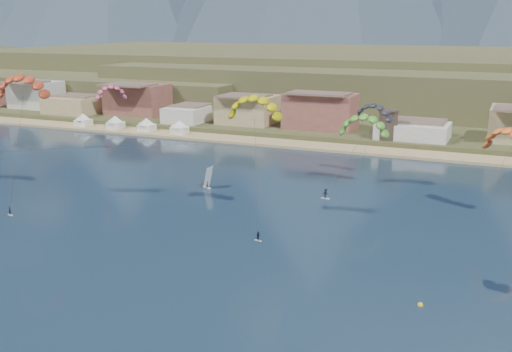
# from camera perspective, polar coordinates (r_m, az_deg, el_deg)

# --- Properties ---
(ground) EXTENTS (2400.00, 2400.00, 0.00)m
(ground) POSITION_cam_1_polar(r_m,az_deg,el_deg) (75.49, -9.95, -12.94)
(ground) COLOR black
(ground) RESTS_ON ground
(beach) EXTENTS (2200.00, 12.00, 0.90)m
(beach) POSITION_cam_1_polar(r_m,az_deg,el_deg) (169.42, 10.00, 2.45)
(beach) COLOR tan
(beach) RESTS_ON ground
(land) EXTENTS (2200.00, 900.00, 4.00)m
(land) POSITION_cam_1_polar(r_m,az_deg,el_deg) (617.71, 20.19, 10.19)
(land) COLOR brown
(land) RESTS_ON ground
(foothills) EXTENTS (940.00, 210.00, 18.00)m
(foothills) POSITION_cam_1_polar(r_m,az_deg,el_deg) (289.58, 20.47, 8.36)
(foothills) COLOR brown
(foothills) RESTS_ON ground
(town) EXTENTS (400.00, 24.00, 12.00)m
(town) POSITION_cam_1_polar(r_m,az_deg,el_deg) (195.70, -0.28, 6.53)
(town) COLOR silver
(town) RESTS_ON ground
(watchtower) EXTENTS (5.82, 5.82, 8.60)m
(watchtower) POSITION_cam_1_polar(r_m,az_deg,el_deg) (174.99, 12.31, 4.75)
(watchtower) COLOR #47382D
(watchtower) RESTS_ON ground
(beach_tents) EXTENTS (43.40, 6.40, 5.00)m
(beach_tents) POSITION_cam_1_polar(r_m,az_deg,el_deg) (200.20, -11.74, 5.17)
(beach_tents) COLOR white
(beach_tents) RESTS_ON ground
(kitesurfer_red) EXTENTS (11.38, 14.26, 26.22)m
(kitesurfer_red) POSITION_cam_1_polar(r_m,az_deg,el_deg) (125.49, -21.12, 8.19)
(kitesurfer_red) COLOR silver
(kitesurfer_red) RESTS_ON ground
(kitesurfer_yellow) EXTENTS (10.89, 12.97, 23.96)m
(kitesurfer_yellow) POSITION_cam_1_polar(r_m,az_deg,el_deg) (104.53, -0.14, 6.79)
(kitesurfer_yellow) COLOR silver
(kitesurfer_yellow) RESTS_ON ground
(kitesurfer_green) EXTENTS (11.16, 14.84, 18.62)m
(kitesurfer_green) POSITION_cam_1_polar(r_m,az_deg,el_deg) (129.53, 10.06, 4.99)
(kitesurfer_green) COLOR silver
(kitesurfer_green) RESTS_ON ground
(distant_kite_pink) EXTENTS (8.22, 8.07, 20.21)m
(distant_kite_pink) POSITION_cam_1_polar(r_m,az_deg,el_deg) (160.53, -13.48, 7.87)
(distant_kite_pink) COLOR #262626
(distant_kite_pink) RESTS_ON ground
(distant_kite_dark) EXTENTS (9.59, 6.52, 18.63)m
(distant_kite_dark) POSITION_cam_1_polar(r_m,az_deg,el_deg) (137.05, 11.00, 6.17)
(distant_kite_dark) COLOR #262626
(distant_kite_dark) RESTS_ON ground
(distant_kite_orange) EXTENTS (10.81, 9.03, 18.22)m
(distant_kite_orange) POSITION_cam_1_polar(r_m,az_deg,el_deg) (115.70, 22.66, 3.48)
(distant_kite_orange) COLOR #262626
(distant_kite_orange) RESTS_ON ground
(windsurfer) EXTENTS (2.92, 2.88, 4.62)m
(windsurfer) POSITION_cam_1_polar(r_m,az_deg,el_deg) (129.43, -4.59, -0.47)
(windsurfer) COLOR silver
(windsurfer) RESTS_ON ground
(buoy) EXTENTS (0.70, 0.70, 0.70)m
(buoy) POSITION_cam_1_polar(r_m,az_deg,el_deg) (79.74, 15.17, -11.61)
(buoy) COLOR yellow
(buoy) RESTS_ON ground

